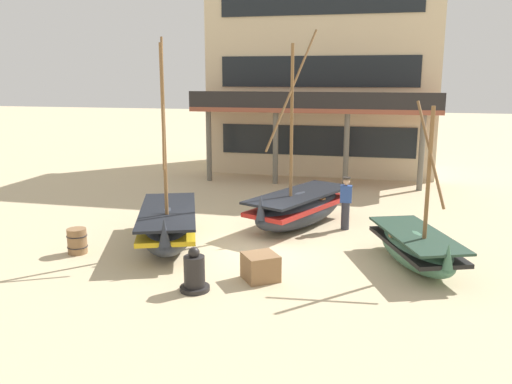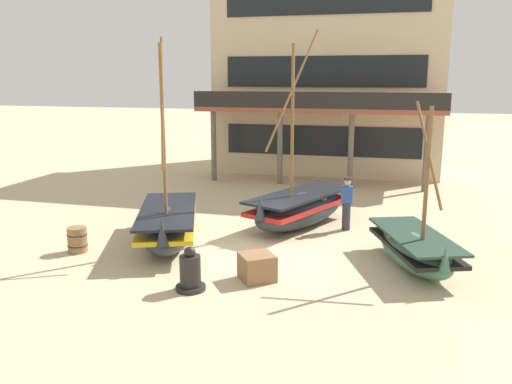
{
  "view_description": "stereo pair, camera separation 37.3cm",
  "coord_description": "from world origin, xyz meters",
  "px_view_note": "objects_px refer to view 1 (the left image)",
  "views": [
    {
      "loc": [
        3.6,
        -13.98,
        4.78
      ],
      "look_at": [
        0.0,
        1.0,
        1.4
      ],
      "focal_mm": 37.29,
      "sensor_mm": 36.0,
      "label": 1
    },
    {
      "loc": [
        3.96,
        -13.89,
        4.78
      ],
      "look_at": [
        0.0,
        1.0,
        1.4
      ],
      "focal_mm": 37.29,
      "sensor_mm": 36.0,
      "label": 2
    }
  ],
  "objects_px": {
    "capstan_winch": "(194,273)",
    "wooden_barrel": "(77,241)",
    "fishing_boat_centre_large": "(299,207)",
    "fishing_boat_near_left": "(416,247)",
    "cargo_crate": "(260,267)",
    "fisherman_by_hull": "(346,204)",
    "harbor_building_main": "(324,72)",
    "fishing_boat_far_right": "(168,225)"
  },
  "relations": [
    {
      "from": "fishing_boat_centre_large",
      "to": "wooden_barrel",
      "type": "xyz_separation_m",
      "value": [
        -5.5,
        -4.12,
        -0.27
      ]
    },
    {
      "from": "harbor_building_main",
      "to": "capstan_winch",
      "type": "bearing_deg",
      "value": -93.02
    },
    {
      "from": "harbor_building_main",
      "to": "fisherman_by_hull",
      "type": "bearing_deg",
      "value": -79.74
    },
    {
      "from": "wooden_barrel",
      "to": "cargo_crate",
      "type": "relative_size",
      "value": 0.92
    },
    {
      "from": "fisherman_by_hull",
      "to": "harbor_building_main",
      "type": "relative_size",
      "value": 0.15
    },
    {
      "from": "fishing_boat_far_right",
      "to": "harbor_building_main",
      "type": "height_order",
      "value": "harbor_building_main"
    },
    {
      "from": "fishing_boat_near_left",
      "to": "capstan_winch",
      "type": "xyz_separation_m",
      "value": [
        -4.96,
        -2.85,
        -0.09
      ]
    },
    {
      "from": "fishing_boat_centre_large",
      "to": "fishing_boat_far_right",
      "type": "distance_m",
      "value": 4.38
    },
    {
      "from": "fishing_boat_near_left",
      "to": "cargo_crate",
      "type": "height_order",
      "value": "fishing_boat_near_left"
    },
    {
      "from": "fishing_boat_far_right",
      "to": "harbor_building_main",
      "type": "xyz_separation_m",
      "value": [
        2.79,
        14.09,
        4.36
      ]
    },
    {
      "from": "fishing_boat_far_right",
      "to": "capstan_winch",
      "type": "height_order",
      "value": "fishing_boat_far_right"
    },
    {
      "from": "wooden_barrel",
      "to": "harbor_building_main",
      "type": "relative_size",
      "value": 0.06
    },
    {
      "from": "fishing_boat_centre_large",
      "to": "fishing_boat_far_right",
      "type": "relative_size",
      "value": 1.07
    },
    {
      "from": "wooden_barrel",
      "to": "fishing_boat_near_left",
      "type": "bearing_deg",
      "value": 7.34
    },
    {
      "from": "capstan_winch",
      "to": "fishing_boat_far_right",
      "type": "bearing_deg",
      "value": 122.1
    },
    {
      "from": "fishing_boat_near_left",
      "to": "harbor_building_main",
      "type": "bearing_deg",
      "value": 105.9
    },
    {
      "from": "fishing_boat_near_left",
      "to": "fisherman_by_hull",
      "type": "distance_m",
      "value": 3.57
    },
    {
      "from": "wooden_barrel",
      "to": "fisherman_by_hull",
      "type": "bearing_deg",
      "value": 30.36
    },
    {
      "from": "fisherman_by_hull",
      "to": "capstan_winch",
      "type": "xyz_separation_m",
      "value": [
        -2.95,
        -5.78,
        -0.43
      ]
    },
    {
      "from": "fishing_boat_far_right",
      "to": "cargo_crate",
      "type": "bearing_deg",
      "value": -32.31
    },
    {
      "from": "fisherman_by_hull",
      "to": "cargo_crate",
      "type": "distance_m",
      "value": 5.09
    },
    {
      "from": "fisherman_by_hull",
      "to": "harbor_building_main",
      "type": "bearing_deg",
      "value": 100.26
    },
    {
      "from": "capstan_winch",
      "to": "wooden_barrel",
      "type": "height_order",
      "value": "capstan_winch"
    },
    {
      "from": "fishing_boat_near_left",
      "to": "fisherman_by_hull",
      "type": "height_order",
      "value": "fishing_boat_near_left"
    },
    {
      "from": "fishing_boat_near_left",
      "to": "capstan_winch",
      "type": "height_order",
      "value": "fishing_boat_near_left"
    },
    {
      "from": "fishing_boat_centre_large",
      "to": "wooden_barrel",
      "type": "distance_m",
      "value": 6.88
    },
    {
      "from": "capstan_winch",
      "to": "cargo_crate",
      "type": "relative_size",
      "value": 1.35
    },
    {
      "from": "fishing_boat_far_right",
      "to": "harbor_building_main",
      "type": "bearing_deg",
      "value": 78.8
    },
    {
      "from": "fishing_boat_centre_large",
      "to": "cargo_crate",
      "type": "height_order",
      "value": "fishing_boat_centre_large"
    },
    {
      "from": "fishing_boat_centre_large",
      "to": "harbor_building_main",
      "type": "xyz_separation_m",
      "value": [
        -0.58,
        11.29,
        4.33
      ]
    },
    {
      "from": "fishing_boat_centre_large",
      "to": "wooden_barrel",
      "type": "height_order",
      "value": "fishing_boat_centre_large"
    },
    {
      "from": "fisherman_by_hull",
      "to": "fishing_boat_far_right",
      "type": "bearing_deg",
      "value": -150.25
    },
    {
      "from": "capstan_winch",
      "to": "harbor_building_main",
      "type": "xyz_separation_m",
      "value": [
        0.9,
        17.1,
        4.54
      ]
    },
    {
      "from": "fishing_boat_centre_large",
      "to": "wooden_barrel",
      "type": "relative_size",
      "value": 8.85
    },
    {
      "from": "fishing_boat_far_right",
      "to": "fisherman_by_hull",
      "type": "bearing_deg",
      "value": 29.75
    },
    {
      "from": "fishing_boat_near_left",
      "to": "cargo_crate",
      "type": "xyz_separation_m",
      "value": [
        -3.66,
        -1.86,
        -0.18
      ]
    },
    {
      "from": "capstan_winch",
      "to": "cargo_crate",
      "type": "xyz_separation_m",
      "value": [
        1.31,
        0.99,
        -0.09
      ]
    },
    {
      "from": "wooden_barrel",
      "to": "harbor_building_main",
      "type": "distance_m",
      "value": 16.82
    },
    {
      "from": "fishing_boat_centre_large",
      "to": "fishing_boat_near_left",
      "type": "bearing_deg",
      "value": -40.42
    },
    {
      "from": "fishing_boat_centre_large",
      "to": "capstan_winch",
      "type": "distance_m",
      "value": 6.0
    },
    {
      "from": "capstan_winch",
      "to": "wooden_barrel",
      "type": "relative_size",
      "value": 1.47
    },
    {
      "from": "fishing_boat_far_right",
      "to": "capstan_winch",
      "type": "distance_m",
      "value": 3.56
    }
  ]
}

